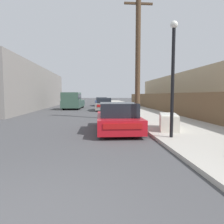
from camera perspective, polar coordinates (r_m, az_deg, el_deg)
The scene contains 11 objects.
sidewalk_curb at distance 26.16m, azimuth 4.89°, elevation 1.37°, with size 4.20×63.00×0.12m, color #ADA89E.
discarded_fridge at distance 9.28m, azimuth 15.82°, elevation -2.70°, with size 1.19×1.92×0.71m.
parked_sports_car_red at distance 9.22m, azimuth 1.55°, elevation -1.75°, with size 1.88×4.42×1.31m.
car_parked_mid at distance 21.44m, azimuth -2.25°, elevation 2.15°, with size 1.95×4.20×1.35m.
car_parked_far at distance 30.69m, azimuth -3.10°, elevation 2.94°, with size 1.98×4.33×1.32m.
pickup_truck at distance 24.04m, azimuth -11.12°, elevation 3.15°, with size 2.31×5.68×1.94m.
utility_pole at distance 13.32m, azimuth 7.41°, elevation 16.00°, with size 1.80×0.32×8.03m.
street_lamp at distance 7.55m, azimuth 17.01°, elevation 11.41°, with size 0.26×0.26×4.11m.
wooden_fence at distance 19.43m, azimuth 14.17°, elevation 2.70°, with size 0.08×32.74×1.69m, color brown.
building_left_block at distance 27.06m, azimuth -25.62°, elevation 6.06°, with size 7.00×22.57×4.87m, color gray.
building_right_house at distance 26.48m, azimuth 21.90°, elevation 5.29°, with size 6.00×23.52×4.01m, color tan.
Camera 1 is at (1.05, -2.26, 1.65)m, focal length 32.00 mm.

